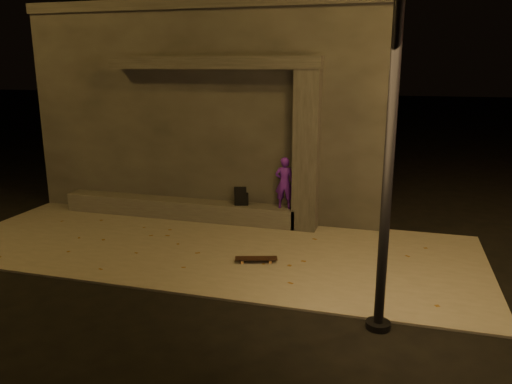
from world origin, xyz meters
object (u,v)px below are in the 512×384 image
(column, at_px, (307,152))
(skateboard, at_px, (256,259))
(backpack, at_px, (242,198))
(street_lamp_0, at_px, (399,15))
(skateboarder, at_px, (284,183))

(column, height_order, skateboard, column)
(backpack, xyz_separation_m, street_lamp_0, (3.40, -4.15, 3.68))
(column, xyz_separation_m, skateboarder, (-0.50, 0.00, -0.75))
(skateboarder, relative_size, backpack, 2.64)
(skateboarder, bearing_deg, backpack, -4.49)
(column, distance_m, skateboard, 2.93)
(backpack, relative_size, skateboard, 0.55)
(skateboard, bearing_deg, column, 60.32)
(skateboarder, height_order, skateboard, skateboarder)
(skateboard, bearing_deg, skateboarder, 72.48)
(skateboard, xyz_separation_m, street_lamp_0, (2.37, -1.83, 4.21))
(column, bearing_deg, skateboard, -102.55)
(skateboard, bearing_deg, street_lamp_0, -54.85)
(skateboarder, xyz_separation_m, skateboard, (-0.02, -2.32, -0.98))
(backpack, height_order, street_lamp_0, street_lamp_0)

